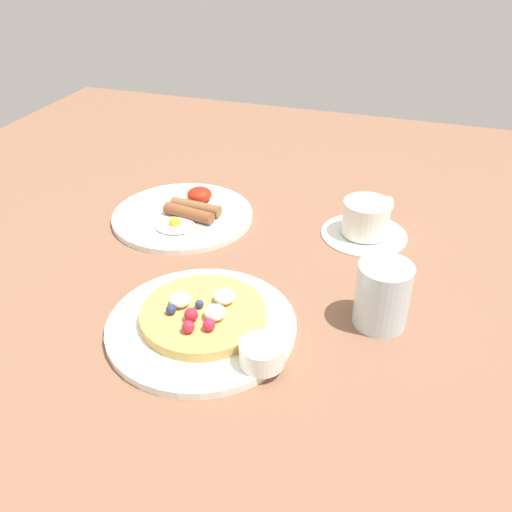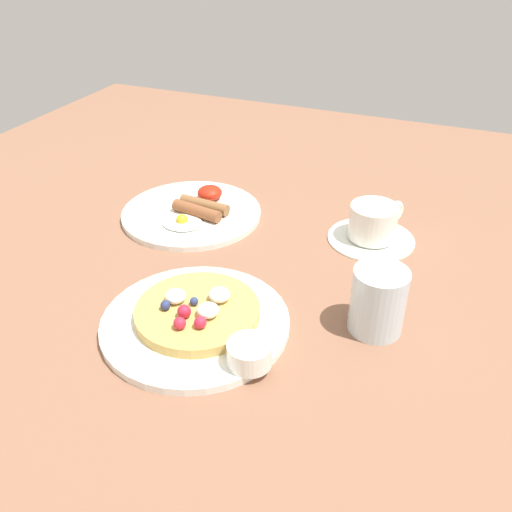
{
  "view_description": "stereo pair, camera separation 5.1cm",
  "coord_description": "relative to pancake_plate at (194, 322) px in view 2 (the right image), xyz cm",
  "views": [
    {
      "loc": [
        23.96,
        -61.93,
        46.72
      ],
      "look_at": [
        3.16,
        0.89,
        4.0
      ],
      "focal_mm": 38.58,
      "sensor_mm": 36.0,
      "label": 1
    },
    {
      "loc": [
        28.7,
        -60.16,
        46.72
      ],
      "look_at": [
        3.16,
        0.89,
        4.0
      ],
      "focal_mm": 38.58,
      "sensor_mm": 36.0,
      "label": 2
    }
  ],
  "objects": [
    {
      "name": "pancake_with_berries",
      "position": [
        -0.15,
        0.64,
        1.48
      ],
      "size": [
        16.31,
        16.31,
        3.22
      ],
      "color": "tan",
      "rests_on": "pancake_plate"
    },
    {
      "name": "pancake_plate",
      "position": [
        0.0,
        0.0,
        0.0
      ],
      "size": [
        24.61,
        24.61,
        1.09
      ],
      "primitive_type": "cylinder",
      "color": "white",
      "rests_on": "ground_plane"
    },
    {
      "name": "coffee_cup",
      "position": [
        16.58,
        30.63,
        2.96
      ],
      "size": [
        7.87,
        9.79,
        5.56
      ],
      "color": "white",
      "rests_on": "coffee_saucer"
    },
    {
      "name": "coffee_saucer",
      "position": [
        16.49,
        30.49,
        -0.24
      ],
      "size": [
        14.17,
        14.17,
        0.62
      ],
      "primitive_type": "cylinder",
      "color": "white",
      "rests_on": "ground_plane"
    },
    {
      "name": "fried_breakfast",
      "position": [
        -13.13,
        26.91,
        1.44
      ],
      "size": [
        9.62,
        15.43,
        2.67
      ],
      "color": "brown",
      "rests_on": "breakfast_plate"
    },
    {
      "name": "breakfast_plate",
      "position": [
        -14.56,
        26.36,
        -0.04
      ],
      "size": [
        24.38,
        24.38,
        1.01
      ],
      "primitive_type": "cylinder",
      "color": "white",
      "rests_on": "ground_plane"
    },
    {
      "name": "ground_plane",
      "position": [
        0.23,
        12.02,
        -2.05
      ],
      "size": [
        152.99,
        159.66,
        3.0
      ],
      "primitive_type": "cube",
      "color": "brown"
    },
    {
      "name": "water_glass",
      "position": [
        21.86,
        8.65,
        3.87
      ],
      "size": [
        7.02,
        7.02,
        8.84
      ],
      "primitive_type": "cylinder",
      "color": "silver",
      "rests_on": "ground_plane"
    },
    {
      "name": "syrup_ramekin",
      "position": [
        9.9,
        -4.6,
        2.02
      ],
      "size": [
        5.36,
        5.36,
        2.86
      ],
      "color": "white",
      "rests_on": "pancake_plate"
    }
  ]
}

